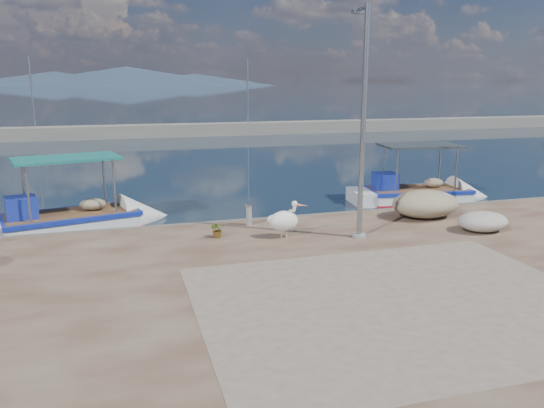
{
  "coord_description": "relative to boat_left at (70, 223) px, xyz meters",
  "views": [
    {
      "loc": [
        -4.84,
        -12.8,
        5.32
      ],
      "look_at": [
        0.0,
        3.8,
        1.3
      ],
      "focal_mm": 35.0,
      "sensor_mm": 36.0,
      "label": 1
    }
  ],
  "objects": [
    {
      "name": "ground",
      "position": [
        6.7,
        -7.24,
        -0.24
      ],
      "size": [
        1400.0,
        1400.0,
        0.0
      ],
      "primitive_type": "plane",
      "color": "#162635",
      "rests_on": "ground"
    },
    {
      "name": "quay",
      "position": [
        6.7,
        -13.24,
        0.01
      ],
      "size": [
        44.0,
        22.0,
        0.5
      ],
      "primitive_type": "cube",
      "color": "#4F2F22",
      "rests_on": "ground"
    },
    {
      "name": "quay_patch",
      "position": [
        7.7,
        -10.24,
        0.26
      ],
      "size": [
        9.0,
        7.0,
        0.01
      ],
      "primitive_type": "cube",
      "color": "gray",
      "rests_on": "quay"
    },
    {
      "name": "breakwater",
      "position": [
        6.7,
        32.76,
        0.36
      ],
      "size": [
        120.0,
        2.2,
        7.5
      ],
      "color": "gray",
      "rests_on": "ground"
    },
    {
      "name": "mountains",
      "position": [
        11.1,
        642.76,
        9.26
      ],
      "size": [
        370.0,
        280.0,
        22.0
      ],
      "color": "#28384C",
      "rests_on": "ground"
    },
    {
      "name": "boat_left",
      "position": [
        0.0,
        0.0,
        0.0
      ],
      "size": [
        6.81,
        3.6,
        3.12
      ],
      "rotation": [
        0.0,
        0.0,
        0.24
      ],
      "color": "white",
      "rests_on": "ground"
    },
    {
      "name": "boat_right",
      "position": [
        14.67,
        0.63,
        -0.01
      ],
      "size": [
        6.45,
        2.76,
        3.01
      ],
      "rotation": [
        0.0,
        0.0,
        -0.12
      ],
      "color": "white",
      "rests_on": "ground"
    },
    {
      "name": "pelican",
      "position": [
        6.73,
        -4.75,
        0.82
      ],
      "size": [
        1.25,
        0.87,
        1.2
      ],
      "rotation": [
        0.0,
        0.0,
        -0.4
      ],
      "color": "tan",
      "rests_on": "quay"
    },
    {
      "name": "lamp_post",
      "position": [
        9.02,
        -5.32,
        3.55
      ],
      "size": [
        0.44,
        0.96,
        7.0
      ],
      "color": "gray",
      "rests_on": "quay"
    },
    {
      "name": "bollard_near",
      "position": [
        6.01,
        -3.0,
        0.67
      ],
      "size": [
        0.25,
        0.25,
        0.75
      ],
      "color": "gray",
      "rests_on": "quay"
    },
    {
      "name": "potted_plant",
      "position": [
        4.72,
        -4.12,
        0.52
      ],
      "size": [
        0.55,
        0.5,
        0.53
      ],
      "primitive_type": "imported",
      "rotation": [
        0.0,
        0.0,
        0.21
      ],
      "color": "#33722D",
      "rests_on": "quay"
    },
    {
      "name": "net_pile_d",
      "position": [
        13.22,
        -5.84,
        0.58
      ],
      "size": [
        1.71,
        1.28,
        0.64
      ],
      "primitive_type": "ellipsoid",
      "color": "#B3ADA6",
      "rests_on": "quay"
    },
    {
      "name": "net_pile_c",
      "position": [
        12.4,
        -3.71,
        0.75
      ],
      "size": [
        2.51,
        1.79,
        0.99
      ],
      "primitive_type": "ellipsoid",
      "color": "#BEB38D",
      "rests_on": "quay"
    }
  ]
}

